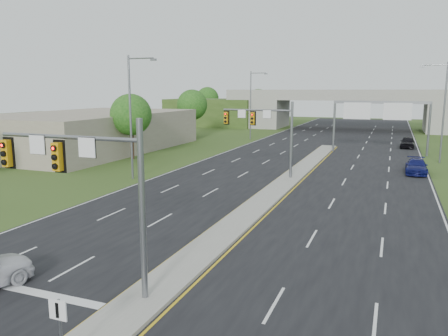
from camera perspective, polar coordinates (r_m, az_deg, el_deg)
ground at (r=17.77m, az=-10.23°, el=-16.73°), size 240.00×240.00×0.00m
road at (r=49.81m, az=11.18°, el=0.72°), size 24.00×160.00×0.02m
median at (r=38.23m, az=7.99°, el=-1.88°), size 2.00×54.00×0.16m
lane_markings at (r=44.03m, az=9.01°, el=-0.41°), size 23.72×160.00×0.01m
signal_mast_near at (r=17.44m, az=-17.21°, el=-1.09°), size 6.62×0.60×7.00m
signal_mast_far at (r=39.97m, az=5.63°, el=5.40°), size 6.62×0.60×7.00m
keep_right_sign at (r=13.89m, az=-20.72°, el=-18.32°), size 0.60×0.13×2.20m
sign_gantry at (r=58.45m, az=19.62°, el=6.85°), size 11.58×0.44×6.67m
overpass at (r=93.92m, az=16.17°, el=7.02°), size 80.00×14.00×8.10m
lightpole_l_mid at (r=39.94m, az=-11.90°, el=7.21°), size 2.85×0.25×11.00m
lightpole_l_far at (r=71.84m, az=3.64°, el=8.60°), size 2.85×0.25×11.00m
lightpole_r_far at (r=53.69m, az=26.61°, el=7.06°), size 2.85×0.25×11.00m
tree_l_near at (r=52.01m, az=-12.06°, el=6.81°), size 4.80×4.80×7.60m
tree_l_mid at (r=75.79m, az=-4.18°, el=8.22°), size 5.20×5.20×8.12m
tree_back_a at (r=117.07m, az=-2.17°, el=9.06°), size 6.00×6.00×8.85m
tree_back_b at (r=112.26m, az=4.48°, el=8.83°), size 5.60×5.60×8.32m
commercial_building at (r=62.09m, az=-17.20°, el=4.61°), size 18.00×30.00×5.00m
car_far_b at (r=46.17m, az=23.82°, el=0.20°), size 2.02×4.83×1.39m
car_far_c at (r=66.47m, az=22.85°, el=3.13°), size 2.09×4.67×1.56m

